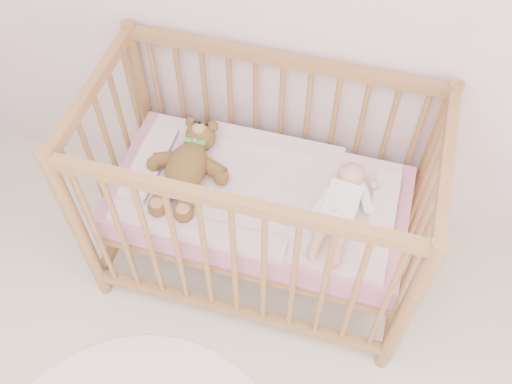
% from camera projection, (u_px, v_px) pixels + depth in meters
% --- Properties ---
extents(crib, '(1.36, 0.76, 1.00)m').
position_uv_depth(crib, '(259.00, 200.00, 2.38)').
color(crib, '#A07044').
rests_on(crib, floor).
extents(mattress, '(1.22, 0.62, 0.13)m').
position_uv_depth(mattress, '(259.00, 202.00, 2.39)').
color(mattress, '#CC7F9C').
rests_on(mattress, crib).
extents(blanket, '(1.10, 0.58, 0.06)m').
position_uv_depth(blanket, '(259.00, 191.00, 2.33)').
color(blanket, pink).
rests_on(blanket, mattress).
extents(baby, '(0.28, 0.52, 0.12)m').
position_uv_depth(baby, '(342.00, 203.00, 2.21)').
color(baby, white).
rests_on(baby, blanket).
extents(teddy_bear, '(0.37, 0.52, 0.14)m').
position_uv_depth(teddy_bear, '(187.00, 166.00, 2.30)').
color(teddy_bear, brown).
rests_on(teddy_bear, blanket).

